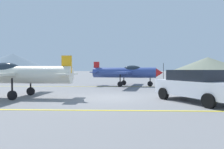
# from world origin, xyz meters

# --- Properties ---
(ground_plane) EXTENTS (400.00, 400.00, 0.00)m
(ground_plane) POSITION_xyz_m (0.00, 0.00, 0.00)
(ground_plane) COLOR slate
(apron_line_near) EXTENTS (80.00, 0.16, 0.01)m
(apron_line_near) POSITION_xyz_m (0.00, -3.70, 0.01)
(apron_line_near) COLOR yellow
(apron_line_near) RESTS_ON ground_plane
(apron_line_far) EXTENTS (80.00, 0.16, 0.01)m
(apron_line_far) POSITION_xyz_m (0.00, 7.51, 0.01)
(apron_line_far) COLOR yellow
(apron_line_far) RESTS_ON ground_plane
(airplane_near) EXTENTS (7.05, 8.12, 2.44)m
(airplane_near) POSITION_xyz_m (-5.71, -0.15, 1.37)
(airplane_near) COLOR silver
(airplane_near) RESTS_ON ground_plane
(airplane_mid) EXTENTS (7.12, 8.13, 2.44)m
(airplane_mid) POSITION_xyz_m (1.13, 8.24, 1.37)
(airplane_mid) COLOR #33478C
(airplane_mid) RESTS_ON ground_plane
(car_sedan) EXTENTS (3.62, 4.64, 1.62)m
(car_sedan) POSITION_xyz_m (4.28, -1.38, 0.84)
(car_sedan) COLOR white
(car_sedan) RESTS_ON ground_plane
(traffic_cone_front) EXTENTS (0.36, 0.36, 0.59)m
(traffic_cone_front) POSITION_xyz_m (5.63, 3.20, 0.29)
(traffic_cone_front) COLOR black
(traffic_cone_front) RESTS_ON ground_plane
(hill_left) EXTENTS (54.76, 54.76, 12.11)m
(hill_left) POSITION_xyz_m (-68.26, 114.67, 6.05)
(hill_left) COLOR slate
(hill_left) RESTS_ON ground_plane
(hill_centerleft) EXTENTS (56.24, 56.24, 11.08)m
(hill_centerleft) POSITION_xyz_m (67.36, 142.47, 5.54)
(hill_centerleft) COLOR slate
(hill_centerleft) RESTS_ON ground_plane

